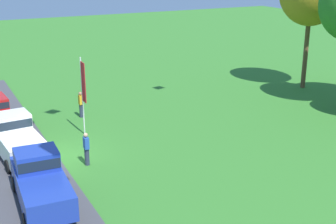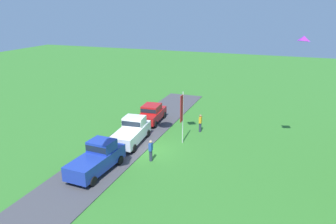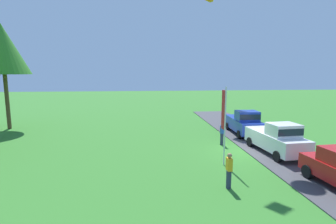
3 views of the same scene
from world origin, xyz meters
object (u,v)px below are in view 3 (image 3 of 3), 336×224
object	(u,v)px
person_on_lawn	(229,170)
car_pickup_by_flagpole	(244,122)
flag_banner	(224,115)
tree_left_of_center	(2,49)
car_pickup_far_end	(277,138)
person_watching_sky	(222,133)

from	to	relation	value
person_on_lawn	car_pickup_by_flagpole	bearing A→B (deg)	-25.35
flag_banner	car_pickup_by_flagpole	bearing A→B (deg)	-30.67
person_on_lawn	flag_banner	distance (m)	3.98
person_on_lawn	tree_left_of_center	size ratio (longest dim) A/B	0.17
person_on_lawn	tree_left_of_center	distance (m)	23.50
person_on_lawn	tree_left_of_center	xyz separation A→B (m)	(15.00, 16.82, 6.67)
car_pickup_by_flagpole	tree_left_of_center	bearing A→B (deg)	77.49
tree_left_of_center	car_pickup_far_end	bearing A→B (deg)	-115.50
car_pickup_far_end	flag_banner	world-z (taller)	flag_banner
person_on_lawn	flag_banner	size ratio (longest dim) A/B	0.37
car_pickup_far_end	person_watching_sky	bearing A→B (deg)	47.80
car_pickup_by_flagpole	flag_banner	distance (m)	8.20
car_pickup_by_flagpole	person_watching_sky	xyz separation A→B (m)	(-2.89, 2.89, -0.23)
car_pickup_by_flagpole	person_on_lawn	bearing A→B (deg)	154.65
person_on_lawn	tree_left_of_center	bearing A→B (deg)	48.27
car_pickup_far_end	car_pickup_by_flagpole	xyz separation A→B (m)	(5.54, 0.03, 0.00)
car_pickup_far_end	tree_left_of_center	xyz separation A→B (m)	(10.34, 21.68, 6.44)
car_pickup_by_flagpole	person_watching_sky	size ratio (longest dim) A/B	2.98
person_on_lawn	person_watching_sky	xyz separation A→B (m)	(7.31, -1.94, 0.00)
car_pickup_far_end	person_watching_sky	xyz separation A→B (m)	(2.65, 2.92, -0.23)
car_pickup_far_end	flag_banner	size ratio (longest dim) A/B	1.11
tree_left_of_center	flag_banner	size ratio (longest dim) A/B	2.15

